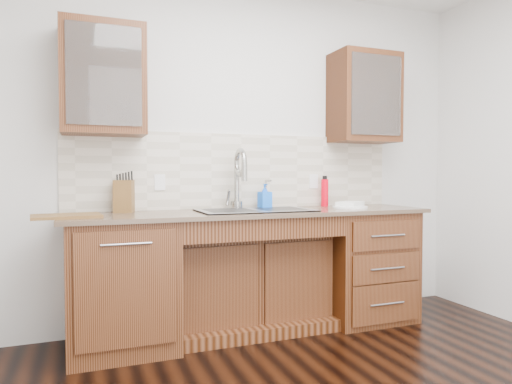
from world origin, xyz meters
name	(u,v)px	position (x,y,z in m)	size (l,w,h in m)	color
wall_back	(239,153)	(0.00, 1.80, 1.35)	(4.00, 0.10, 2.70)	silver
base_cabinet_left	(123,284)	(-0.95, 1.44, 0.44)	(0.70, 0.62, 0.88)	#593014
base_cabinet_center	(250,282)	(0.00, 1.53, 0.35)	(1.20, 0.44, 0.70)	#593014
base_cabinet_right	(362,264)	(0.95, 1.44, 0.44)	(0.70, 0.62, 0.88)	#593014
countertop	(255,213)	(0.00, 1.43, 0.90)	(2.70, 0.65, 0.03)	#84705B
backsplash	(241,171)	(0.00, 1.74, 1.21)	(2.70, 0.02, 0.59)	beige
sink	(256,222)	(0.00, 1.41, 0.83)	(0.84, 0.46, 0.19)	#9E9EA5
faucet	(237,183)	(-0.07, 1.64, 1.11)	(0.04, 0.04, 0.40)	#999993
filter_tap	(266,193)	(0.18, 1.65, 1.03)	(0.02, 0.02, 0.24)	#999993
upper_cabinet_left	(103,80)	(-1.05, 1.58, 1.83)	(0.55, 0.34, 0.75)	#593014
upper_cabinet_right	(364,98)	(1.05, 1.58, 1.83)	(0.55, 0.34, 0.75)	#593014
outlet_left	(160,182)	(-0.65, 1.73, 1.12)	(0.08, 0.01, 0.12)	white
outlet_right	(314,181)	(0.65, 1.73, 1.12)	(0.08, 0.01, 0.12)	white
soap_bottle	(265,196)	(0.15, 1.60, 1.01)	(0.09, 0.09, 0.20)	blue
water_bottle	(325,193)	(0.72, 1.66, 1.02)	(0.06, 0.06, 0.23)	red
plate	(350,207)	(0.80, 1.39, 0.92)	(0.28, 0.28, 0.02)	white
dish_towel	(350,204)	(0.83, 1.43, 0.94)	(0.22, 0.16, 0.03)	silver
knife_block	(124,196)	(-0.91, 1.66, 1.02)	(0.13, 0.21, 0.23)	brown
cutting_board	(66,216)	(-1.29, 1.36, 0.92)	(0.41, 0.29, 0.02)	brown
cup_left_a	(80,86)	(-1.20, 1.58, 1.77)	(0.12, 0.12, 0.09)	white
cup_left_b	(117,89)	(-0.96, 1.58, 1.77)	(0.10, 0.10, 0.09)	silver
cup_right_a	(357,103)	(0.99, 1.58, 1.78)	(0.13, 0.13, 0.10)	white
cup_right_b	(374,106)	(1.15, 1.58, 1.77)	(0.09, 0.09, 0.09)	white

